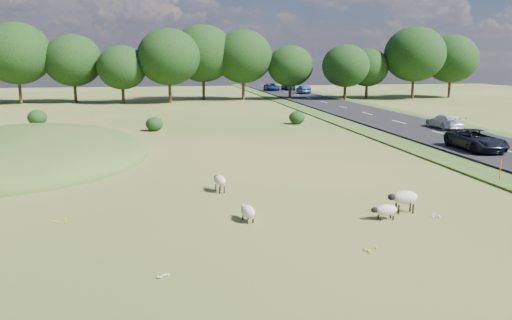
{
  "coord_description": "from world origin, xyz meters",
  "views": [
    {
      "loc": [
        -2.66,
        -21.95,
        6.32
      ],
      "look_at": [
        2.0,
        4.0,
        1.0
      ],
      "focal_mm": 35.0,
      "sensor_mm": 36.0,
      "label": 1
    }
  ],
  "objects_px": {
    "car_1": "(272,87)",
    "sheep_1": "(248,211)",
    "car_0": "(476,140)",
    "sheep_0": "(220,180)",
    "car_5": "(445,121)",
    "car_4": "(303,89)",
    "sheep_3": "(385,210)",
    "sheep_2": "(404,198)",
    "car_3": "(288,86)",
    "marker_post": "(500,170)"
  },
  "relations": [
    {
      "from": "car_1",
      "to": "car_4",
      "type": "relative_size",
      "value": 1.15
    },
    {
      "from": "sheep_0",
      "to": "car_1",
      "type": "distance_m",
      "value": 76.77
    },
    {
      "from": "marker_post",
      "to": "car_3",
      "type": "bearing_deg",
      "value": 84.49
    },
    {
      "from": "marker_post",
      "to": "car_0",
      "type": "bearing_deg",
      "value": 64.51
    },
    {
      "from": "sheep_1",
      "to": "car_3",
      "type": "height_order",
      "value": "car_3"
    },
    {
      "from": "car_1",
      "to": "car_4",
      "type": "distance_m",
      "value": 10.57
    },
    {
      "from": "sheep_2",
      "to": "car_1",
      "type": "relative_size",
      "value": 0.25
    },
    {
      "from": "car_5",
      "to": "sheep_3",
      "type": "bearing_deg",
      "value": 54.94
    },
    {
      "from": "sheep_3",
      "to": "car_5",
      "type": "distance_m",
      "value": 27.97
    },
    {
      "from": "car_0",
      "to": "car_1",
      "type": "distance_m",
      "value": 67.54
    },
    {
      "from": "sheep_0",
      "to": "car_1",
      "type": "xyz_separation_m",
      "value": [
        18.35,
        74.55,
        0.4
      ]
    },
    {
      "from": "sheep_2",
      "to": "car_5",
      "type": "bearing_deg",
      "value": -122.42
    },
    {
      "from": "marker_post",
      "to": "sheep_2",
      "type": "distance_m",
      "value": 8.64
    },
    {
      "from": "car_3",
      "to": "car_5",
      "type": "relative_size",
      "value": 1.19
    },
    {
      "from": "sheep_0",
      "to": "sheep_1",
      "type": "height_order",
      "value": "sheep_0"
    },
    {
      "from": "car_0",
      "to": "car_1",
      "type": "height_order",
      "value": "car_1"
    },
    {
      "from": "marker_post",
      "to": "car_3",
      "type": "distance_m",
      "value": 76.93
    },
    {
      "from": "sheep_0",
      "to": "car_0",
      "type": "bearing_deg",
      "value": -82.92
    },
    {
      "from": "sheep_0",
      "to": "sheep_2",
      "type": "xyz_separation_m",
      "value": [
        7.23,
        -4.74,
        0.09
      ]
    },
    {
      "from": "sheep_0",
      "to": "car_4",
      "type": "height_order",
      "value": "car_4"
    },
    {
      "from": "sheep_2",
      "to": "car_1",
      "type": "distance_m",
      "value": 80.07
    },
    {
      "from": "car_5",
      "to": "sheep_0",
      "type": "bearing_deg",
      "value": 38.22
    },
    {
      "from": "car_1",
      "to": "car_4",
      "type": "bearing_deg",
      "value": -68.93
    },
    {
      "from": "marker_post",
      "to": "sheep_0",
      "type": "distance_m",
      "value": 14.77
    },
    {
      "from": "car_0",
      "to": "car_4",
      "type": "distance_m",
      "value": 57.8
    },
    {
      "from": "car_1",
      "to": "marker_post",
      "type": "bearing_deg",
      "value": -92.73
    },
    {
      "from": "sheep_3",
      "to": "car_0",
      "type": "bearing_deg",
      "value": -135.31
    },
    {
      "from": "car_1",
      "to": "sheep_2",
      "type": "bearing_deg",
      "value": -97.98
    },
    {
      "from": "car_3",
      "to": "sheep_2",
      "type": "bearing_deg",
      "value": 79.54
    },
    {
      "from": "sheep_1",
      "to": "car_1",
      "type": "bearing_deg",
      "value": -23.04
    },
    {
      "from": "sheep_2",
      "to": "car_1",
      "type": "height_order",
      "value": "car_1"
    },
    {
      "from": "marker_post",
      "to": "car_4",
      "type": "relative_size",
      "value": 0.26
    },
    {
      "from": "sheep_0",
      "to": "sheep_1",
      "type": "bearing_deg",
      "value": 173.66
    },
    {
      "from": "car_5",
      "to": "car_4",
      "type": "bearing_deg",
      "value": -90.0
    },
    {
      "from": "sheep_2",
      "to": "sheep_3",
      "type": "relative_size",
      "value": 1.2
    },
    {
      "from": "sheep_0",
      "to": "sheep_3",
      "type": "xyz_separation_m",
      "value": [
        6.08,
        -5.45,
        -0.17
      ]
    },
    {
      "from": "car_1",
      "to": "sheep_1",
      "type": "bearing_deg",
      "value": -102.62
    },
    {
      "from": "sheep_0",
      "to": "car_4",
      "type": "bearing_deg",
      "value": -32.74
    },
    {
      "from": "sheep_3",
      "to": "car_4",
      "type": "height_order",
      "value": "car_4"
    },
    {
      "from": "sheep_2",
      "to": "car_3",
      "type": "xyz_separation_m",
      "value": [
        14.91,
        80.81,
        0.34
      ]
    },
    {
      "from": "sheep_0",
      "to": "sheep_1",
      "type": "xyz_separation_m",
      "value": [
        0.61,
        -4.66,
        -0.16
      ]
    },
    {
      "from": "sheep_0",
      "to": "car_5",
      "type": "xyz_separation_m",
      "value": [
        22.15,
        17.44,
        0.31
      ]
    },
    {
      "from": "sheep_2",
      "to": "car_5",
      "type": "distance_m",
      "value": 26.73
    },
    {
      "from": "marker_post",
      "to": "sheep_3",
      "type": "bearing_deg",
      "value": -150.35
    },
    {
      "from": "sheep_1",
      "to": "car_0",
      "type": "distance_m",
      "value": 21.24
    },
    {
      "from": "car_1",
      "to": "car_3",
      "type": "bearing_deg",
      "value": 21.84
    },
    {
      "from": "sheep_1",
      "to": "sheep_2",
      "type": "bearing_deg",
      "value": -101.08
    },
    {
      "from": "car_3",
      "to": "car_4",
      "type": "bearing_deg",
      "value": 90.0
    },
    {
      "from": "car_0",
      "to": "car_5",
      "type": "xyz_separation_m",
      "value": [
        3.8,
        10.43,
        -0.05
      ]
    },
    {
      "from": "car_1",
      "to": "car_5",
      "type": "relative_size",
      "value": 1.19
    }
  ]
}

